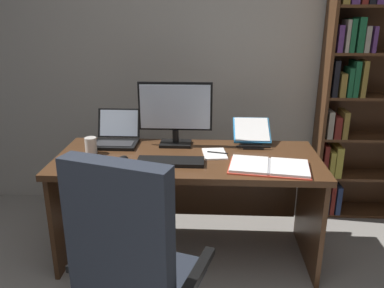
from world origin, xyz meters
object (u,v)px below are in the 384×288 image
Objects in this scene: office_chair at (134,280)px; keyboard at (171,162)px; laptop at (116,137)px; open_binder at (269,167)px; coffee_mug at (91,145)px; monitor at (175,113)px; pen at (218,153)px; computer_mouse at (123,160)px; notepad at (215,154)px; bookshelf at (363,91)px; reading_stand_with_book at (252,133)px; desk at (188,180)px.

office_chair is 2.61× the size of keyboard.
laptop is 1.12m from open_binder.
coffee_mug is (-0.12, -0.21, 0.01)m from laptop.
laptop reaches higher than keyboard.
pen is at bearing -32.39° from monitor.
keyboard is at bearing -16.25° from coffee_mug.
computer_mouse is 0.50× the size of notepad.
coffee_mug is (-0.83, -0.02, 0.05)m from notepad.
keyboard is at bearing -147.62° from notepad.
open_binder is 2.47× the size of notepad.
open_binder is (0.61, -0.05, -0.00)m from keyboard.
keyboard is at bearing -149.40° from pen.
coffee_mug is (-0.85, -0.02, 0.04)m from pen.
office_chair is at bearing -133.79° from bookshelf.
open_binder is at bearing -3.16° from computer_mouse.
monitor is at bearing 102.65° from office_chair.
notepad is at bearing 180.00° from pen.
bookshelf is 7.02× the size of reading_stand_with_book.
computer_mouse is 0.74× the size of pen.
keyboard is (0.00, -0.36, -0.22)m from monitor.
laptop reaches higher than reading_stand_with_book.
desk is 5.97× the size of reading_stand_with_book.
monitor reaches higher than open_binder.
office_chair is 1.24m from monitor.
reading_stand_with_book is at bearing 79.31° from office_chair.
notepad is at bearing -150.24° from bookshelf.
desk is 0.27m from notepad.
open_binder is 1.18m from coffee_mug.
bookshelf reaches higher than keyboard.
office_chair is 10.01× the size of coffee_mug.
pen is 1.28× the size of coffee_mug.
open_binder reaches higher than desk.
laptop is 0.24m from coffee_mug.
open_binder is at bearing 62.86° from office_chair.
desk is 8.22× the size of notepad.
bookshelf is at bearing 14.16° from laptop.
bookshelf is 1.52m from monitor.
keyboard reaches higher than pen.
computer_mouse is (-0.30, 0.00, 0.01)m from keyboard.
desk is at bearing 27.54° from computer_mouse.
pen reaches higher than desk.
office_chair is at bearing -73.63° from laptop.
open_binder is (0.70, 0.71, 0.30)m from office_chair.
desk is 4.11× the size of keyboard.
pen is (0.30, -0.19, -0.22)m from monitor.
pen is (0.72, -0.19, -0.04)m from laptop.
open_binder is 4.75× the size of coffee_mug.
coffee_mug is at bearing 178.26° from open_binder.
notepad is at bearing 32.38° from keyboard.
computer_mouse is 0.30m from coffee_mug.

